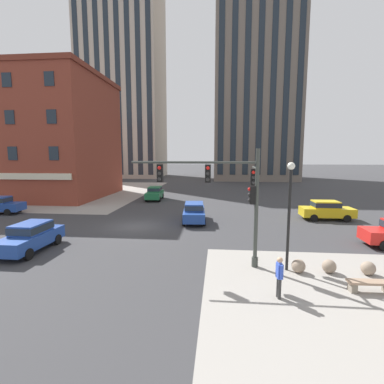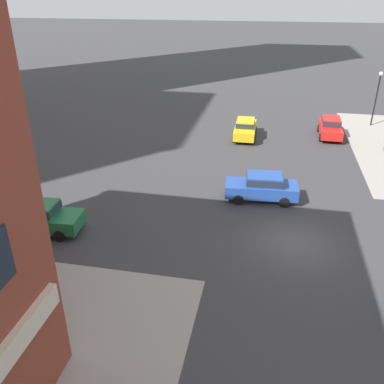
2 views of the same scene
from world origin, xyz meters
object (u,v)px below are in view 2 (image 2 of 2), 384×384
(car_cross_westbound, at_px, (39,216))
(car_main_mid, at_px, (262,186))
(car_main_northbound_near, at_px, (245,128))
(street_lamp_corner_far, at_px, (377,92))
(car_parked_curb, at_px, (330,127))

(car_cross_westbound, height_order, car_main_mid, same)
(car_main_northbound_near, height_order, car_main_mid, same)
(street_lamp_corner_far, height_order, car_main_mid, street_lamp_corner_far)
(car_cross_westbound, relative_size, car_main_mid, 1.00)
(car_main_northbound_near, distance_m, car_main_mid, 11.69)
(street_lamp_corner_far, relative_size, car_cross_westbound, 1.12)
(street_lamp_corner_far, distance_m, car_main_northbound_near, 13.30)
(car_parked_curb, xyz_separation_m, car_main_mid, (-13.37, 5.35, 0.00))
(car_parked_curb, bearing_deg, street_lamp_corner_far, -45.11)
(car_cross_westbound, distance_m, car_parked_curb, 25.73)
(car_main_northbound_near, height_order, car_cross_westbound, same)
(street_lamp_corner_far, height_order, car_cross_westbound, street_lamp_corner_far)
(street_lamp_corner_far, height_order, car_main_northbound_near, street_lamp_corner_far)
(street_lamp_corner_far, bearing_deg, car_main_mid, 151.38)
(car_cross_westbound, bearing_deg, car_parked_curb, -40.96)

